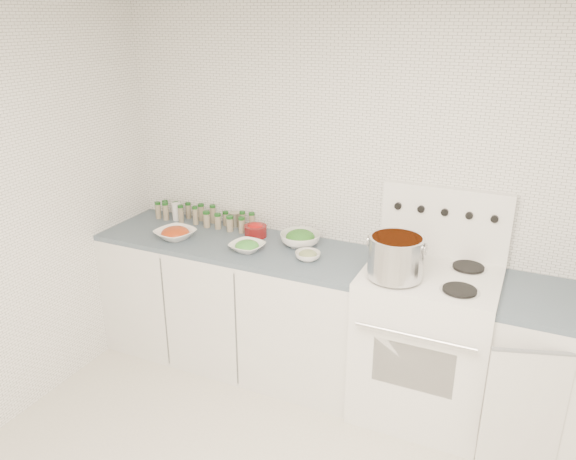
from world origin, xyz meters
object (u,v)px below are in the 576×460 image
object	(u,v)px
bowl_tomato	(175,233)
bowl_snowpea	(247,246)
stove	(425,338)
stock_pot	(396,255)

from	to	relation	value
bowl_tomato	bowl_snowpea	size ratio (longest dim) A/B	1.26
bowl_tomato	stove	bearing A→B (deg)	3.71
bowl_snowpea	stove	bearing A→B (deg)	4.66
stove	bowl_tomato	size ratio (longest dim) A/B	4.49
stove	bowl_snowpea	distance (m)	1.23
stock_pot	bowl_snowpea	xyz separation A→B (m)	(-0.97, 0.07, -0.14)
bowl_snowpea	stock_pot	bearing A→B (deg)	-4.11
stove	stock_pot	size ratio (longest dim) A/B	4.17
stove	bowl_snowpea	bearing A→B (deg)	-175.34
stock_pot	bowl_tomato	world-z (taller)	stock_pot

